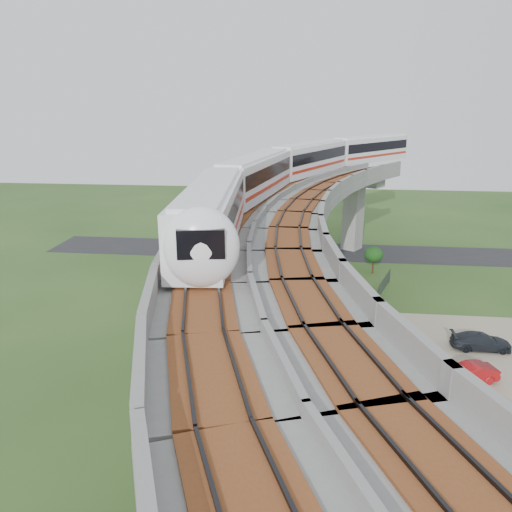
{
  "coord_description": "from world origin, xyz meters",
  "views": [
    {
      "loc": [
        3.49,
        -31.99,
        18.37
      ],
      "look_at": [
        -0.33,
        3.05,
        7.5
      ],
      "focal_mm": 35.0,
      "sensor_mm": 36.0,
      "label": 1
    }
  ],
  "objects_px": {
    "car_white": "(407,456)",
    "car_red": "(469,374)",
    "car_dark": "(481,341)",
    "metro_train": "(304,168)"
  },
  "relations": [
    {
      "from": "car_red",
      "to": "car_dark",
      "type": "distance_m",
      "value": 5.66
    },
    {
      "from": "car_dark",
      "to": "metro_train",
      "type": "bearing_deg",
      "value": 48.66
    },
    {
      "from": "car_white",
      "to": "car_red",
      "type": "distance_m",
      "value": 10.63
    },
    {
      "from": "car_white",
      "to": "car_red",
      "type": "height_order",
      "value": "car_white"
    },
    {
      "from": "car_white",
      "to": "car_dark",
      "type": "height_order",
      "value": "car_white"
    },
    {
      "from": "car_dark",
      "to": "car_white",
      "type": "bearing_deg",
      "value": 150.16
    },
    {
      "from": "car_red",
      "to": "car_white",
      "type": "bearing_deg",
      "value": -51.22
    },
    {
      "from": "metro_train",
      "to": "car_white",
      "type": "xyz_separation_m",
      "value": [
        6.14,
        -26.56,
        -11.59
      ]
    },
    {
      "from": "car_red",
      "to": "metro_train",
      "type": "bearing_deg",
      "value": -165.09
    },
    {
      "from": "metro_train",
      "to": "car_dark",
      "type": "relative_size",
      "value": 13.07
    }
  ]
}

